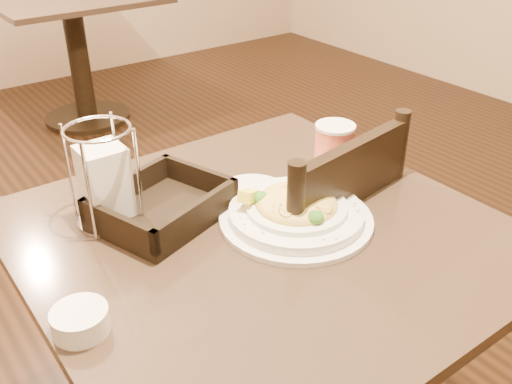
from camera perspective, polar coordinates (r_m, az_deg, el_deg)
main_table at (r=1.30m, az=0.54°, el=-12.80°), size 0.90×0.90×0.77m
background_table at (r=3.65m, az=-17.61°, el=14.56°), size 0.92×0.92×0.77m
dining_chair_near at (r=1.48m, az=4.36°, el=-8.24°), size 0.48×0.48×0.93m
pasta_bowl at (r=1.16m, az=4.04°, el=-1.80°), size 0.35×0.32×0.10m
drink_glass at (r=1.28m, az=7.73°, el=3.48°), size 0.14×0.14×0.15m
bread_basket at (r=1.19m, az=-9.37°, el=-1.63°), size 0.30×0.28×0.07m
napkin_caddy at (r=1.18m, az=-14.88°, el=0.96°), size 0.13×0.13×0.21m
side_plate at (r=1.27m, az=-0.39°, el=0.01°), size 0.17×0.17×0.01m
butter_ramekin at (r=0.95m, az=-17.16°, el=-12.21°), size 0.09×0.09×0.04m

